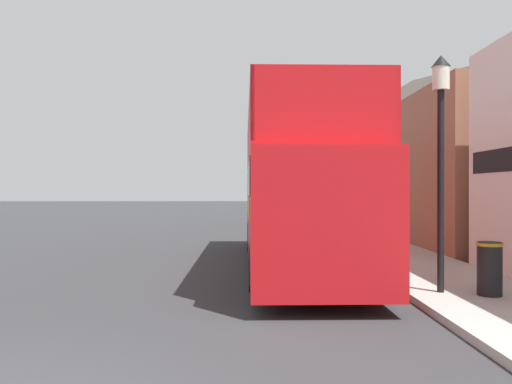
% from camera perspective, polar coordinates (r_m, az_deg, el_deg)
% --- Properties ---
extents(ground_plane, '(144.00, 144.00, 0.00)m').
position_cam_1_polar(ground_plane, '(25.42, -7.23, -4.54)').
color(ground_plane, '#333335').
extents(sidewalk, '(2.84, 108.00, 0.14)m').
position_cam_1_polar(sidewalk, '(22.70, 10.59, -4.93)').
color(sidewalk, '#ADAAA3').
rests_on(sidewalk, ground_plane).
extents(brick_terrace_rear, '(6.00, 25.73, 8.08)m').
position_cam_1_polar(brick_terrace_rear, '(28.47, 17.46, 4.10)').
color(brick_terrace_rear, '#9E664C').
rests_on(brick_terrace_rear, ground_plane).
extents(tour_bus, '(2.67, 11.46, 4.21)m').
position_cam_1_polar(tour_bus, '(13.84, 4.38, -0.85)').
color(tour_bus, red).
rests_on(tour_bus, ground_plane).
extents(parked_car_ahead_of_bus, '(1.94, 3.95, 1.54)m').
position_cam_1_polar(parked_car_ahead_of_bus, '(21.73, 4.18, -3.45)').
color(parked_car_ahead_of_bus, maroon).
rests_on(parked_car_ahead_of_bus, ground_plane).
extents(lamp_post_nearest, '(0.35, 0.35, 4.55)m').
position_cam_1_polar(lamp_post_nearest, '(10.26, 20.37, 6.85)').
color(lamp_post_nearest, black).
rests_on(lamp_post_nearest, sidewalk).
extents(lamp_post_second, '(0.35, 0.35, 4.65)m').
position_cam_1_polar(lamp_post_second, '(18.85, 9.66, 4.01)').
color(lamp_post_second, black).
rests_on(lamp_post_second, sidewalk).
extents(lamp_post_third, '(0.35, 0.35, 4.44)m').
position_cam_1_polar(lamp_post_third, '(27.75, 6.84, 2.51)').
color(lamp_post_third, black).
rests_on(lamp_post_third, sidewalk).
extents(litter_bin, '(0.48, 0.48, 0.99)m').
position_cam_1_polar(litter_bin, '(10.32, 25.14, -7.78)').
color(litter_bin, black).
rests_on(litter_bin, sidewalk).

